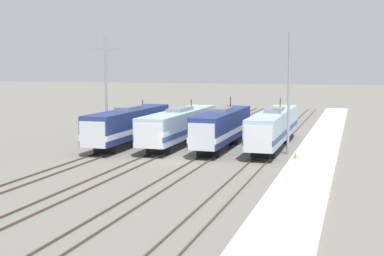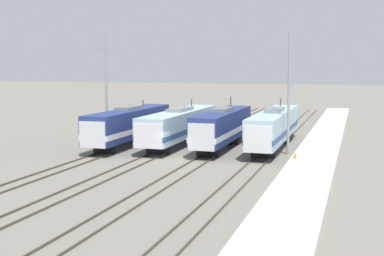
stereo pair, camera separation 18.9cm
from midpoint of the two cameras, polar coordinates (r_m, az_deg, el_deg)
ground_plane at (r=49.29m, az=-1.73°, el=-3.39°), size 400.00×400.00×0.00m
rail_pair_far_left at (r=52.23m, az=-9.66°, el=-2.83°), size 1.51×120.00×0.15m
rail_pair_center_left at (r=50.15m, az=-4.48°, el=-3.15°), size 1.51×120.00×0.15m
rail_pair_center_right at (r=48.52m, az=1.11°, el=-3.46°), size 1.51×120.00×0.15m
rail_pair_far_right at (r=47.38m, az=7.02°, el=-3.76°), size 1.51×120.00×0.15m
locomotive_far_left at (r=57.76m, az=-6.77°, el=0.24°), size 2.92×17.20×4.72m
locomotive_center_left at (r=57.93m, az=-1.31°, el=0.22°), size 3.12×18.91×4.70m
locomotive_center_right at (r=55.35m, az=3.27°, el=0.00°), size 2.75×16.17×5.22m
locomotive_far_right at (r=56.34m, az=8.79°, el=0.01°), size 2.79×19.75×4.97m
catenary_tower_left at (r=57.95m, az=-9.04°, el=4.30°), size 3.13×0.27×11.80m
catenary_tower_right at (r=52.32m, az=10.41°, el=4.02°), size 3.13×0.27×11.80m
platform at (r=46.76m, az=12.76°, el=-3.83°), size 4.00×120.00×0.44m
traffic_cone at (r=48.27m, az=11.05°, el=-2.84°), size 0.30×0.30×0.59m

